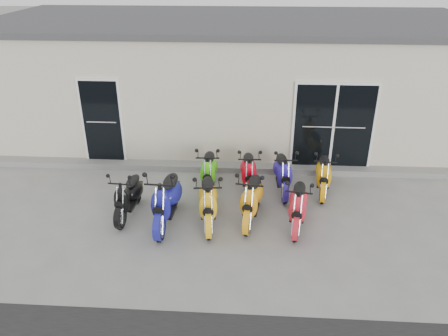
{
  "coord_description": "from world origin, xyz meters",
  "views": [
    {
      "loc": [
        0.55,
        -8.07,
        5.03
      ],
      "look_at": [
        0.0,
        0.6,
        0.75
      ],
      "focal_mm": 35.0,
      "sensor_mm": 36.0,
      "label": 1
    }
  ],
  "objects_px": {
    "scooter_back_green": "(209,166)",
    "scooter_front_orange_b": "(252,193)",
    "scooter_front_black": "(128,191)",
    "scooter_front_red": "(298,200)",
    "scooter_back_red": "(249,167)",
    "scooter_front_blue": "(166,194)",
    "scooter_back_blue": "(283,168)",
    "scooter_back_yellow": "(324,169)",
    "scooter_front_orange_a": "(208,196)"
  },
  "relations": [
    {
      "from": "scooter_back_green",
      "to": "scooter_front_orange_b",
      "type": "bearing_deg",
      "value": -53.58
    },
    {
      "from": "scooter_front_black",
      "to": "scooter_front_red",
      "type": "xyz_separation_m",
      "value": [
        3.52,
        -0.18,
        0.03
      ]
    },
    {
      "from": "scooter_front_red",
      "to": "scooter_back_red",
      "type": "xyz_separation_m",
      "value": [
        -1.01,
        1.44,
        -0.01
      ]
    },
    {
      "from": "scooter_front_blue",
      "to": "scooter_back_blue",
      "type": "height_order",
      "value": "scooter_front_blue"
    },
    {
      "from": "scooter_back_green",
      "to": "scooter_back_blue",
      "type": "xyz_separation_m",
      "value": [
        1.72,
        0.01,
        -0.01
      ]
    },
    {
      "from": "scooter_front_orange_b",
      "to": "scooter_front_blue",
      "type": "bearing_deg",
      "value": -164.04
    },
    {
      "from": "scooter_front_blue",
      "to": "scooter_back_yellow",
      "type": "height_order",
      "value": "scooter_front_blue"
    },
    {
      "from": "scooter_back_green",
      "to": "scooter_front_blue",
      "type": "bearing_deg",
      "value": -117.91
    },
    {
      "from": "scooter_front_orange_a",
      "to": "scooter_front_orange_b",
      "type": "bearing_deg",
      "value": 4.95
    },
    {
      "from": "scooter_front_blue",
      "to": "scooter_front_red",
      "type": "height_order",
      "value": "scooter_front_blue"
    },
    {
      "from": "scooter_back_red",
      "to": "scooter_front_red",
      "type": "bearing_deg",
      "value": -56.96
    },
    {
      "from": "scooter_front_black",
      "to": "scooter_front_orange_b",
      "type": "height_order",
      "value": "scooter_front_orange_b"
    },
    {
      "from": "scooter_back_yellow",
      "to": "scooter_back_red",
      "type": "bearing_deg",
      "value": -171.18
    },
    {
      "from": "scooter_front_blue",
      "to": "scooter_back_blue",
      "type": "distance_m",
      "value": 2.86
    },
    {
      "from": "scooter_front_blue",
      "to": "scooter_front_red",
      "type": "bearing_deg",
      "value": 4.69
    },
    {
      "from": "scooter_front_black",
      "to": "scooter_front_orange_b",
      "type": "bearing_deg",
      "value": 4.25
    },
    {
      "from": "scooter_front_blue",
      "to": "scooter_back_green",
      "type": "distance_m",
      "value": 1.66
    },
    {
      "from": "scooter_front_black",
      "to": "scooter_back_blue",
      "type": "distance_m",
      "value": 3.53
    },
    {
      "from": "scooter_front_orange_a",
      "to": "scooter_back_blue",
      "type": "height_order",
      "value": "scooter_front_orange_a"
    },
    {
      "from": "scooter_back_green",
      "to": "scooter_back_yellow",
      "type": "height_order",
      "value": "scooter_back_green"
    },
    {
      "from": "scooter_front_red",
      "to": "scooter_front_blue",
      "type": "bearing_deg",
      "value": -170.17
    },
    {
      "from": "scooter_front_red",
      "to": "scooter_back_green",
      "type": "relative_size",
      "value": 0.99
    },
    {
      "from": "scooter_front_black",
      "to": "scooter_back_red",
      "type": "height_order",
      "value": "scooter_back_red"
    },
    {
      "from": "scooter_back_blue",
      "to": "scooter_back_yellow",
      "type": "xyz_separation_m",
      "value": [
        0.94,
        0.02,
        -0.02
      ]
    },
    {
      "from": "scooter_back_red",
      "to": "scooter_back_yellow",
      "type": "bearing_deg",
      "value": -1.46
    },
    {
      "from": "scooter_front_blue",
      "to": "scooter_front_red",
      "type": "distance_m",
      "value": 2.66
    },
    {
      "from": "scooter_front_blue",
      "to": "scooter_back_yellow",
      "type": "relative_size",
      "value": 1.19
    },
    {
      "from": "scooter_back_red",
      "to": "scooter_front_orange_a",
      "type": "bearing_deg",
      "value": -121.39
    },
    {
      "from": "scooter_front_orange_a",
      "to": "scooter_back_green",
      "type": "distance_m",
      "value": 1.43
    },
    {
      "from": "scooter_front_black",
      "to": "scooter_front_orange_a",
      "type": "relative_size",
      "value": 0.91
    },
    {
      "from": "scooter_back_green",
      "to": "scooter_back_red",
      "type": "relative_size",
      "value": 1.02
    },
    {
      "from": "scooter_back_yellow",
      "to": "scooter_front_black",
      "type": "bearing_deg",
      "value": -155.01
    },
    {
      "from": "scooter_front_orange_a",
      "to": "scooter_back_yellow",
      "type": "relative_size",
      "value": 1.09
    },
    {
      "from": "scooter_front_blue",
      "to": "scooter_front_orange_a",
      "type": "height_order",
      "value": "scooter_front_blue"
    },
    {
      "from": "scooter_front_orange_a",
      "to": "scooter_front_orange_b",
      "type": "xyz_separation_m",
      "value": [
        0.89,
        0.17,
        -0.0
      ]
    },
    {
      "from": "scooter_front_red",
      "to": "scooter_back_yellow",
      "type": "bearing_deg",
      "value": 72.06
    },
    {
      "from": "scooter_front_red",
      "to": "scooter_back_yellow",
      "type": "xyz_separation_m",
      "value": [
        0.72,
        1.46,
        -0.02
      ]
    },
    {
      "from": "scooter_front_orange_a",
      "to": "scooter_back_red",
      "type": "bearing_deg",
      "value": 54.76
    },
    {
      "from": "scooter_front_orange_b",
      "to": "scooter_back_blue",
      "type": "relative_size",
      "value": 1.05
    },
    {
      "from": "scooter_back_red",
      "to": "scooter_front_orange_b",
      "type": "bearing_deg",
      "value": -88.63
    },
    {
      "from": "scooter_front_orange_b",
      "to": "scooter_front_orange_a",
      "type": "bearing_deg",
      "value": -161.1
    },
    {
      "from": "scooter_front_orange_a",
      "to": "scooter_back_blue",
      "type": "xyz_separation_m",
      "value": [
        1.6,
        1.44,
        -0.04
      ]
    },
    {
      "from": "scooter_front_blue",
      "to": "scooter_back_red",
      "type": "height_order",
      "value": "scooter_front_blue"
    },
    {
      "from": "scooter_front_orange_b",
      "to": "scooter_back_blue",
      "type": "bearing_deg",
      "value": 68.68
    },
    {
      "from": "scooter_front_black",
      "to": "scooter_back_green",
      "type": "distance_m",
      "value": 2.01
    },
    {
      "from": "scooter_front_orange_a",
      "to": "scooter_back_red",
      "type": "xyz_separation_m",
      "value": [
        0.81,
        1.44,
        -0.04
      ]
    },
    {
      "from": "scooter_back_red",
      "to": "scooter_front_blue",
      "type": "bearing_deg",
      "value": -139.52
    },
    {
      "from": "scooter_front_black",
      "to": "scooter_front_orange_a",
      "type": "xyz_separation_m",
      "value": [
        1.7,
        -0.18,
        0.06
      ]
    },
    {
      "from": "scooter_front_orange_a",
      "to": "scooter_front_black",
      "type": "bearing_deg",
      "value": 167.95
    },
    {
      "from": "scooter_front_black",
      "to": "scooter_front_blue",
      "type": "height_order",
      "value": "scooter_front_blue"
    }
  ]
}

